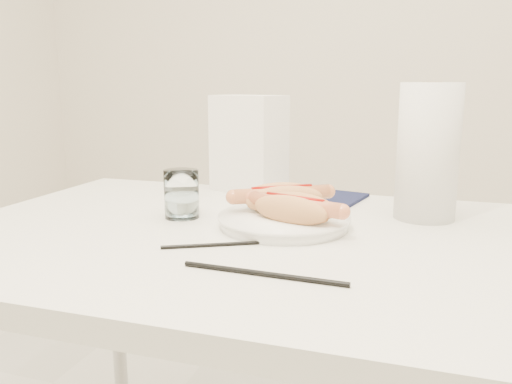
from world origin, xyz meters
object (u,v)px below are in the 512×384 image
(table, at_px, (256,262))
(paper_towel_roll, at_px, (428,152))
(water_glass, at_px, (182,194))
(hotdog_right, at_px, (295,209))
(napkin_box, at_px, (248,144))
(plate, at_px, (284,222))
(hotdog_left, at_px, (282,198))

(table, xyz_separation_m, paper_towel_roll, (0.30, 0.20, 0.20))
(table, height_order, water_glass, water_glass)
(hotdog_right, xyz_separation_m, paper_towel_roll, (0.23, 0.18, 0.09))
(hotdog_right, distance_m, paper_towel_roll, 0.31)
(water_glass, xyz_separation_m, napkin_box, (0.05, 0.29, 0.07))
(plate, height_order, paper_towel_roll, paper_towel_roll)
(water_glass, bearing_deg, table, -17.41)
(table, relative_size, paper_towel_roll, 4.39)
(table, height_order, hotdog_left, hotdog_left)
(hotdog_right, bearing_deg, plate, 152.02)
(water_glass, bearing_deg, hotdog_right, -8.31)
(table, distance_m, plate, 0.09)
(table, height_order, napkin_box, napkin_box)
(plate, height_order, water_glass, water_glass)
(water_glass, bearing_deg, hotdog_left, 11.03)
(plate, distance_m, water_glass, 0.22)
(table, xyz_separation_m, hotdog_left, (0.02, 0.10, 0.11))
(plate, xyz_separation_m, water_glass, (-0.22, 0.01, 0.04))
(hotdog_left, relative_size, paper_towel_roll, 0.67)
(table, distance_m, napkin_box, 0.42)
(paper_towel_roll, bearing_deg, napkin_box, 161.03)
(plate, xyz_separation_m, hotdog_right, (0.03, -0.03, 0.03))
(water_glass, bearing_deg, plate, -2.22)
(plate, relative_size, napkin_box, 1.00)
(hotdog_left, distance_m, paper_towel_roll, 0.31)
(plate, bearing_deg, table, -131.34)
(plate, distance_m, paper_towel_roll, 0.32)
(table, relative_size, hotdog_left, 6.56)
(table, distance_m, hotdog_right, 0.13)
(hotdog_left, distance_m, hotdog_right, 0.09)
(plate, height_order, hotdog_left, hotdog_left)
(hotdog_left, height_order, napkin_box, napkin_box)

